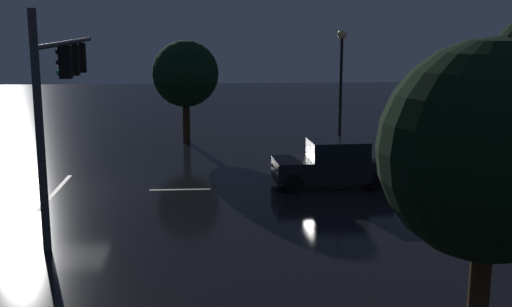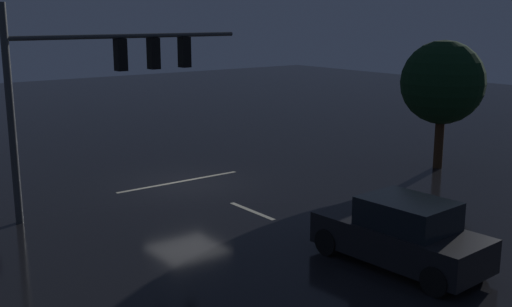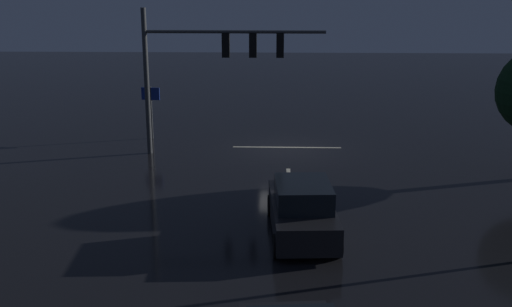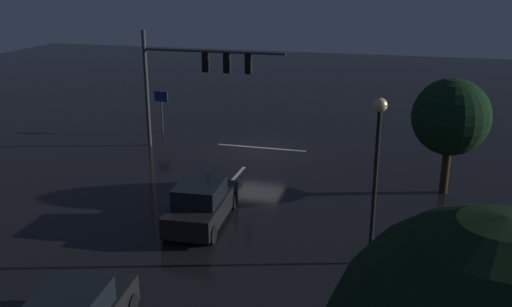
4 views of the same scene
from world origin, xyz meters
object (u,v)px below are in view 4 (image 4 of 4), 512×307
at_px(traffic_signal_assembly, 195,71).
at_px(tree_left_far, 451,117).
at_px(route_sign, 161,102).
at_px(street_lamp_left_kerb, 377,153).
at_px(car_approaching, 201,204).

height_order(traffic_signal_assembly, tree_left_far, traffic_signal_assembly).
bearing_deg(route_sign, street_lamp_left_kerb, 135.54).
height_order(street_lamp_left_kerb, tree_left_far, street_lamp_left_kerb).
bearing_deg(car_approaching, route_sign, -59.45).
relative_size(traffic_signal_assembly, street_lamp_left_kerb, 1.39).
relative_size(route_sign, tree_left_far, 0.51).
bearing_deg(traffic_signal_assembly, street_lamp_left_kerb, 133.94).
relative_size(car_approaching, tree_left_far, 0.88).
bearing_deg(tree_left_far, street_lamp_left_kerb, 70.06).
relative_size(traffic_signal_assembly, route_sign, 3.04).
distance_m(car_approaching, tree_left_far, 11.08).
height_order(street_lamp_left_kerb, route_sign, street_lamp_left_kerb).
bearing_deg(street_lamp_left_kerb, route_sign, -44.46).
bearing_deg(car_approaching, traffic_signal_assembly, -68.27).
bearing_deg(route_sign, tree_left_far, 159.91).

